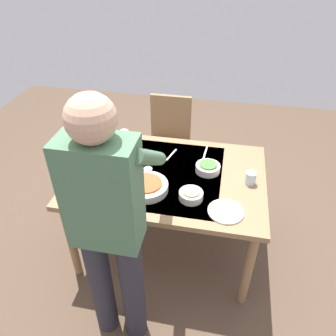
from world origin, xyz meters
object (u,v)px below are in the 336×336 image
object	(u,v)px
water_cup_near_left	(251,178)
water_cup_near_right	(75,195)
dining_table	(168,181)
side_bowl_bread	(191,195)
wine_glass_left	(124,136)
side_bowl_salad	(208,168)
chair_near	(169,136)
wine_bottle	(98,163)
wine_glass_right	(147,158)
person_server	(109,224)
serving_bowl_pasta	(146,186)
dinner_plate_near	(226,211)

from	to	relation	value
water_cup_near_left	water_cup_near_right	bearing A→B (deg)	20.20
dining_table	water_cup_near_left	bearing A→B (deg)	-179.70
water_cup_near_left	side_bowl_bread	xyz separation A→B (m)	(0.38, 0.24, -0.01)
wine_glass_left	side_bowl_salad	size ratio (longest dim) A/B	0.84
dining_table	water_cup_near_right	size ratio (longest dim) A/B	14.63
chair_near	water_cup_near_left	world-z (taller)	chair_near
water_cup_near_right	side_bowl_salad	bearing A→B (deg)	-148.80
wine_bottle	wine_glass_right	size ratio (longest dim) A/B	1.96
dining_table	person_server	distance (m)	0.83
dining_table	water_cup_near_right	world-z (taller)	water_cup_near_right
water_cup_near_right	wine_glass_right	bearing A→B (deg)	-131.19
chair_near	water_cup_near_right	xyz separation A→B (m)	(0.37, 1.29, 0.27)
water_cup_near_right	serving_bowl_pasta	size ratio (longest dim) A/B	0.32
dining_table	water_cup_near_right	xyz separation A→B (m)	(0.53, 0.41, 0.12)
side_bowl_bread	water_cup_near_left	bearing A→B (deg)	-147.60
wine_bottle	water_cup_near_left	size ratio (longest dim) A/B	3.23
dining_table	wine_glass_left	xyz separation A→B (m)	(0.42, -0.29, 0.18)
water_cup_near_right	side_bowl_salad	distance (m)	0.95
person_server	water_cup_near_right	world-z (taller)	person_server
serving_bowl_pasta	person_server	bearing A→B (deg)	84.51
dining_table	side_bowl_bread	size ratio (longest dim) A/B	8.79
person_server	wine_glass_left	bearing A→B (deg)	-76.49
person_server	water_cup_near_left	distance (m)	1.09
dinner_plate_near	water_cup_near_right	bearing A→B (deg)	4.89
dining_table	dinner_plate_near	bearing A→B (deg)	143.22
dining_table	wine_bottle	xyz separation A→B (m)	(0.48, 0.12, 0.18)
side_bowl_bread	wine_glass_right	bearing A→B (deg)	-36.25
water_cup_near_left	side_bowl_salad	xyz separation A→B (m)	(0.31, -0.08, -0.01)
chair_near	dinner_plate_near	bearing A→B (deg)	116.44
water_cup_near_right	side_bowl_bread	xyz separation A→B (m)	(-0.74, -0.17, -0.01)
water_cup_near_left	wine_glass_right	bearing A→B (deg)	-1.45
wine_glass_right	water_cup_near_left	distance (m)	0.75
chair_near	person_server	distance (m)	1.70
dining_table	dinner_plate_near	distance (m)	0.55
wine_glass_right	side_bowl_bread	bearing A→B (deg)	143.75
wine_bottle	side_bowl_bread	bearing A→B (deg)	170.12
wine_bottle	side_bowl_bread	size ratio (longest dim) A/B	1.85
water_cup_near_left	chair_near	bearing A→B (deg)	-49.48
chair_near	wine_glass_right	bearing A→B (deg)	90.58
dining_table	wine_glass_right	distance (m)	0.24
wine_glass_right	serving_bowl_pasta	distance (m)	0.25
wine_glass_left	person_server	bearing A→B (deg)	103.51
wine_glass_right	water_cup_near_right	world-z (taller)	wine_glass_right
person_server	side_bowl_salad	size ratio (longest dim) A/B	9.38
dining_table	wine_glass_left	world-z (taller)	wine_glass_left
wine_bottle	wine_glass_right	world-z (taller)	wine_bottle
wine_glass_left	side_bowl_bread	distance (m)	0.82
side_bowl_bread	water_cup_near_right	bearing A→B (deg)	12.87
side_bowl_bread	dinner_plate_near	world-z (taller)	side_bowl_bread
wine_glass_left	side_bowl_salad	distance (m)	0.73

